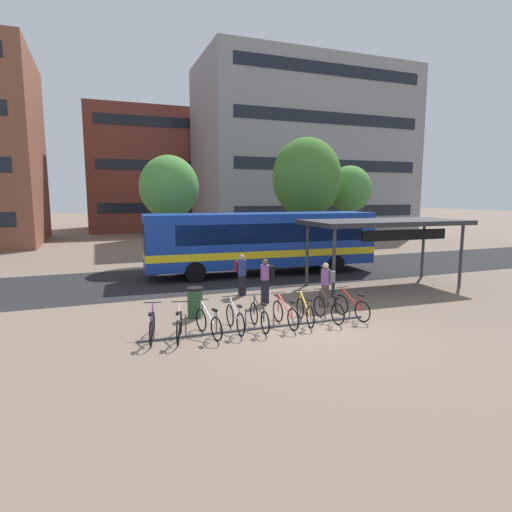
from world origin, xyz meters
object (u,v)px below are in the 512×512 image
at_px(parked_bicycle_silver_3, 235,319).
at_px(commuter_grey_pack_0, 326,282).
at_px(parked_bicycle_yellow_6, 305,312).
at_px(street_tree_2, 349,190).
at_px(parked_bicycle_silver_2, 209,323).
at_px(transit_shelter, 385,224).
at_px(parked_bicycle_red_8, 351,307).
at_px(street_tree_1, 307,178).
at_px(parked_bicycle_white_1, 179,326).
at_px(commuter_black_pack_1, 266,278).
at_px(trash_bin, 195,302).
at_px(commuter_maroon_pack_2, 241,272).
at_px(parked_bicycle_purple_0, 152,327).
at_px(parked_bicycle_black_7, 328,309).
at_px(street_tree_0, 169,187).
at_px(city_bus, 260,240).
at_px(parked_bicycle_black_4, 259,317).
at_px(parked_bicycle_red_5, 285,314).

xyz_separation_m(parked_bicycle_silver_3, commuter_grey_pack_0, (4.00, 1.42, 0.58)).
relative_size(parked_bicycle_yellow_6, street_tree_2, 0.27).
height_order(parked_bicycle_silver_2, transit_shelter, transit_shelter).
relative_size(parked_bicycle_yellow_6, parked_bicycle_red_8, 1.00).
distance_m(transit_shelter, street_tree_2, 13.10).
relative_size(parked_bicycle_silver_2, street_tree_1, 0.21).
bearing_deg(parked_bicycle_white_1, parked_bicycle_silver_3, -71.06).
bearing_deg(commuter_black_pack_1, trash_bin, 16.45).
relative_size(transit_shelter, commuter_maroon_pack_2, 4.29).
xyz_separation_m(parked_bicycle_red_8, commuter_maroon_pack_2, (-2.40, 4.41, 0.61)).
height_order(parked_bicycle_white_1, parked_bicycle_silver_3, same).
bearing_deg(commuter_grey_pack_0, parked_bicycle_silver_2, 46.16).
distance_m(parked_bicycle_purple_0, trash_bin, 2.46).
bearing_deg(commuter_black_pack_1, parked_bicycle_purple_0, 29.98).
height_order(parked_bicycle_yellow_6, parked_bicycle_black_7, same).
height_order(commuter_grey_pack_0, street_tree_0, street_tree_0).
height_order(city_bus, parked_bicycle_red_8, city_bus).
bearing_deg(parked_bicycle_black_4, street_tree_2, -39.18).
bearing_deg(transit_shelter, parked_bicycle_silver_2, -155.04).
distance_m(parked_bicycle_purple_0, parked_bicycle_red_8, 6.55).
xyz_separation_m(parked_bicycle_white_1, commuter_grey_pack_0, (5.72, 1.54, 0.58)).
bearing_deg(parked_bicycle_red_8, street_tree_0, 5.59).
bearing_deg(parked_bicycle_silver_3, commuter_black_pack_1, -38.21).
bearing_deg(parked_bicycle_black_4, parked_bicycle_white_1, 92.47).
xyz_separation_m(parked_bicycle_black_4, trash_bin, (-1.57, 1.97, 0.13)).
bearing_deg(parked_bicycle_silver_2, trash_bin, -13.39).
bearing_deg(street_tree_0, parked_bicycle_black_7, -77.89).
height_order(commuter_grey_pack_0, commuter_maroon_pack_2, commuter_maroon_pack_2).
relative_size(parked_bicycle_purple_0, street_tree_2, 0.27).
relative_size(city_bus, parked_bicycle_black_4, 7.04).
bearing_deg(commuter_grey_pack_0, trash_bin, 22.71).
bearing_deg(street_tree_2, commuter_grey_pack_0, -125.85).
height_order(commuter_grey_pack_0, street_tree_2, street_tree_2).
distance_m(city_bus, parked_bicycle_black_7, 8.78).
distance_m(trash_bin, street_tree_1, 16.67).
bearing_deg(parked_bicycle_black_7, commuter_maroon_pack_2, 14.30).
bearing_deg(street_tree_2, transit_shelter, -116.25).
bearing_deg(parked_bicycle_black_4, commuter_maroon_pack_2, -10.31).
distance_m(commuter_black_pack_1, street_tree_2, 17.63).
xyz_separation_m(parked_bicycle_silver_2, commuter_maroon_pack_2, (2.55, 4.45, 0.61)).
bearing_deg(parked_bicycle_black_4, trash_bin, 40.14).
bearing_deg(street_tree_0, parked_bicycle_purple_0, -101.81).
relative_size(parked_bicycle_black_7, parked_bicycle_red_8, 1.01).
relative_size(parked_bicycle_silver_2, street_tree_0, 0.26).
xyz_separation_m(parked_bicycle_white_1, parked_bicycle_silver_2, (0.86, -0.03, 0.00)).
bearing_deg(parked_bicycle_purple_0, transit_shelter, -60.39).
distance_m(parked_bicycle_silver_3, parked_bicycle_red_5, 1.64).
distance_m(parked_bicycle_white_1, parked_bicycle_silver_2, 0.86).
height_order(city_bus, parked_bicycle_silver_2, city_bus).
relative_size(parked_bicycle_white_1, commuter_black_pack_1, 0.98).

